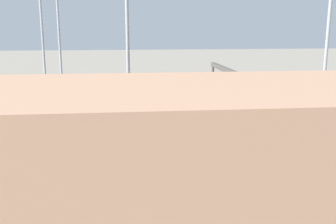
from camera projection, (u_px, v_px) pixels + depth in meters
ground_plane at (206, 121)px, 66.52m from camera, size 400.00×400.00×0.00m
track_bed_0 at (196, 108)px, 76.21m from camera, size 140.00×2.80×0.12m
track_bed_1 at (200, 114)px, 71.36m from camera, size 140.00×2.80×0.12m
track_bed_2 at (206, 120)px, 66.50m from camera, size 140.00×2.80×0.12m
track_bed_3 at (213, 128)px, 61.65m from camera, size 140.00×2.80×0.12m
track_bed_4 at (220, 137)px, 56.80m from camera, size 140.00×2.80×0.12m
train_on_track_0 at (236, 97)px, 76.62m from camera, size 90.60×3.00×4.40m
train_on_track_3 at (202, 116)px, 61.04m from camera, size 114.80×3.06×4.40m
train_on_track_4 at (168, 125)px, 55.56m from camera, size 95.60×3.06×3.80m
train_on_track_2 at (204, 109)px, 66.03m from camera, size 119.80×3.00×3.80m
train_on_track_1 at (164, 104)px, 70.18m from camera, size 10.00×3.00×5.00m
light_mast_0 at (58, 19)px, 72.17m from camera, size 2.80×0.70×26.64m
light_mast_2 at (42, 29)px, 72.99m from camera, size 2.80×0.70×23.24m
light_mast_3 at (127, 8)px, 47.62m from camera, size 2.80×0.70×28.46m
signal_gantry at (229, 77)px, 65.31m from camera, size 0.70×25.00×8.80m
maintenance_shed at (74, 161)px, 30.00m from camera, size 55.63×17.50×11.40m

